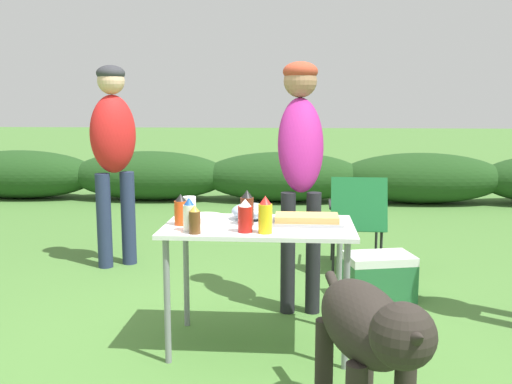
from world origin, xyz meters
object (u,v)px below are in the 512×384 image
at_px(standing_person_in_navy_coat, 301,149).
at_px(bbq_sauce_bottle, 247,208).
at_px(dog, 368,333).
at_px(ketchup_bottle, 245,216).
at_px(folding_table, 259,238).
at_px(camp_chair_green_behind_table, 357,218).
at_px(mixing_bowl, 251,211).
at_px(beer_bottle, 195,220).
at_px(mustard_bottle, 265,216).
at_px(plate_stack, 205,218).
at_px(hot_sauce_bottle, 181,210).
at_px(cooler_box, 379,277).
at_px(mayo_bottle, 189,215).
at_px(paper_cup_stack, 190,206).
at_px(standing_person_with_beanie, 113,144).
at_px(food_tray, 307,220).

bearing_deg(standing_person_in_navy_coat, bbq_sauce_bottle, -116.76).
bearing_deg(dog, ketchup_bottle, -67.10).
xyz_separation_m(folding_table, camp_chair_green_behind_table, (0.73, 1.60, -0.20)).
bearing_deg(ketchup_bottle, mixing_bowl, 89.66).
bearing_deg(beer_bottle, mustard_bottle, 5.82).
bearing_deg(plate_stack, hot_sauce_bottle, -139.72).
distance_m(camp_chair_green_behind_table, cooler_box, 0.79).
relative_size(plate_stack, camp_chair_green_behind_table, 0.25).
bearing_deg(hot_sauce_bottle, mixing_bowl, 26.61).
distance_m(mayo_bottle, standing_person_in_navy_coat, 1.12).
distance_m(ketchup_bottle, dog, 1.03).
height_order(mixing_bowl, camp_chair_green_behind_table, mixing_bowl).
height_order(paper_cup_stack, bbq_sauce_bottle, bbq_sauce_bottle).
height_order(dog, cooler_box, dog).
bearing_deg(standing_person_in_navy_coat, mayo_bottle, -127.72).
distance_m(ketchup_bottle, beer_bottle, 0.28).
relative_size(paper_cup_stack, bbq_sauce_bottle, 0.60).
height_order(bbq_sauce_bottle, camp_chair_green_behind_table, bbq_sauce_bottle).
xyz_separation_m(ketchup_bottle, standing_person_in_navy_coat, (0.30, 0.90, 0.30)).
distance_m(folding_table, ketchup_bottle, 0.26).
xyz_separation_m(mixing_bowl, mustard_bottle, (0.11, -0.37, 0.05)).
bearing_deg(mayo_bottle, standing_person_in_navy_coat, 55.61).
distance_m(plate_stack, standing_person_in_navy_coat, 0.92).
distance_m(mayo_bottle, camp_chair_green_behind_table, 2.14).
xyz_separation_m(folding_table, standing_person_in_navy_coat, (0.24, 0.70, 0.46)).
bearing_deg(folding_table, bbq_sauce_bottle, -171.07).
relative_size(plate_stack, paper_cup_stack, 1.66).
distance_m(mayo_bottle, hot_sauce_bottle, 0.17).
height_order(camp_chair_green_behind_table, cooler_box, camp_chair_green_behind_table).
xyz_separation_m(bbq_sauce_bottle, camp_chair_green_behind_table, (0.80, 1.62, -0.37)).
xyz_separation_m(bbq_sauce_bottle, standing_person_in_navy_coat, (0.31, 0.71, 0.29)).
height_order(mayo_bottle, standing_person_with_beanie, standing_person_with_beanie).
bearing_deg(plate_stack, standing_person_in_navy_coat, 48.32).
xyz_separation_m(mayo_bottle, standing_person_with_beanie, (-1.01, 1.80, 0.26)).
bearing_deg(standing_person_with_beanie, standing_person_in_navy_coat, -65.52).
relative_size(mixing_bowl, cooler_box, 0.44).
distance_m(mustard_bottle, dog, 0.97).
bearing_deg(hot_sauce_bottle, mustard_bottle, -19.11).
distance_m(paper_cup_stack, mustard_bottle, 0.67).
relative_size(bbq_sauce_bottle, standing_person_in_navy_coat, 0.12).
relative_size(ketchup_bottle, beer_bottle, 1.17).
bearing_deg(cooler_box, standing_person_with_beanie, -31.16).
bearing_deg(camp_chair_green_behind_table, beer_bottle, -118.02).
bearing_deg(mayo_bottle, mustard_bottle, -2.74).
bearing_deg(food_tray, paper_cup_stack, 165.56).
distance_m(mixing_bowl, dog, 1.31).
distance_m(food_tray, mixing_bowl, 0.36).
relative_size(mayo_bottle, standing_person_in_navy_coat, 0.11).
height_order(mixing_bowl, dog, mixing_bowl).
height_order(ketchup_bottle, mayo_bottle, mayo_bottle).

